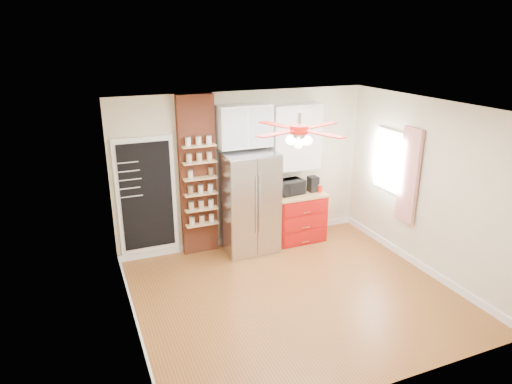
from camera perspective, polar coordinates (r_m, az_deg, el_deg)
name	(u,v)px	position (r m, az deg, el deg)	size (l,w,h in m)	color
floor	(294,294)	(6.82, 4.77, -12.64)	(4.50, 4.50, 0.00)	brown
ceiling	(300,108)	(5.86, 5.50, 10.40)	(4.50, 4.50, 0.00)	white
wall_back	(244,170)	(7.94, -1.54, 2.83)	(4.50, 0.02, 2.70)	beige
wall_front	(391,276)	(4.70, 16.54, -10.09)	(4.50, 0.02, 2.70)	beige
wall_left	(127,234)	(5.61, -15.86, -5.11)	(0.02, 4.00, 2.70)	beige
wall_right	(427,188)	(7.48, 20.61, 0.51)	(0.02, 4.00, 2.70)	beige
chalkboard	(147,196)	(7.57, -13.51, -0.53)	(0.95, 0.05, 1.95)	white
brick_pillar	(198,176)	(7.62, -7.30, 1.96)	(0.60, 0.16, 2.70)	brown
fridge	(249,202)	(7.75, -0.87, -1.30)	(0.90, 0.70, 1.75)	#AFAFB4
upper_glass_cabinet	(244,126)	(7.58, -1.47, 8.25)	(0.90, 0.35, 0.70)	white
red_cabinet	(298,216)	(8.32, 5.24, -3.01)	(0.94, 0.64, 0.90)	#A00D0B
upper_shelf_unit	(296,137)	(8.05, 4.99, 6.84)	(0.90, 0.30, 1.15)	white
window	(390,161)	(8.05, 16.40, 3.75)	(0.04, 0.75, 1.05)	white
curtain	(409,176)	(7.65, 18.56, 1.94)	(0.06, 0.40, 1.55)	red
ceiling_fan	(299,130)	(5.91, 5.41, 7.76)	(1.40, 1.40, 0.44)	silver
toaster_oven	(290,187)	(8.07, 4.30, 0.63)	(0.46, 0.31, 0.25)	black
coffee_maker	(313,184)	(8.23, 7.13, 0.99)	(0.16, 0.19, 0.27)	black
canister_left	(319,188)	(8.24, 7.94, 0.45)	(0.10, 0.10, 0.13)	red
canister_right	(314,185)	(8.36, 7.26, 0.83)	(0.09, 0.09, 0.15)	red
pantry_jar_oats	(190,174)	(7.45, -8.21, 2.18)	(0.09, 0.09, 0.12)	beige
pantry_jar_beans	(211,172)	(7.54, -5.68, 2.49)	(0.08, 0.08, 0.12)	olive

